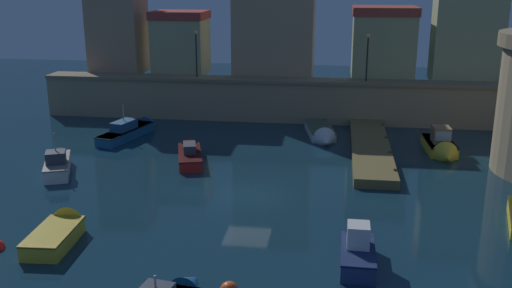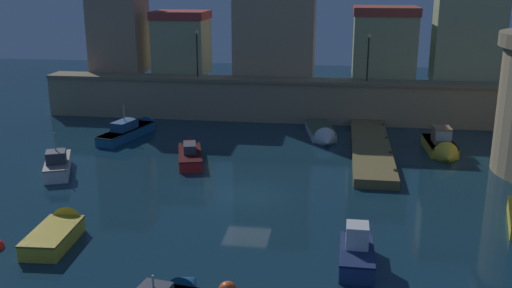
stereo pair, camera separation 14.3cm
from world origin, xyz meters
TOP-DOWN VIEW (x-y plane):
  - ground_plane at (0.00, 0.00)m, footprint 97.45×97.45m
  - quay_wall at (0.00, 17.27)m, footprint 39.44×2.36m
  - old_town_backdrop at (0.35, 20.26)m, footprint 34.68×5.05m
  - pier_dock at (7.09, 9.03)m, footprint 2.55×14.42m
  - quay_lamp_0 at (-6.89, 17.27)m, footprint 0.32×0.32m
  - quay_lamp_1 at (6.95, 17.27)m, footprint 0.32×0.32m
  - moored_boat_0 at (5.77, -6.84)m, footprint 1.44×4.11m
  - moored_boat_1 at (-7.57, -6.68)m, footprint 1.90×4.38m
  - moored_boat_2 at (-4.71, 5.86)m, footprint 2.78×5.57m
  - moored_boat_5 at (11.78, 9.25)m, footprint 1.99×5.15m
  - moored_boat_7 at (3.70, 12.11)m, footprint 2.75×6.12m
  - moored_boat_8 at (-12.20, 2.57)m, footprint 3.29×5.44m
  - moored_boat_9 at (-10.43, 10.93)m, footprint 3.06×7.08m

SIDE VIEW (x-z plane):
  - ground_plane at x=0.00m, z-range 0.00..0.00m
  - pier_dock at x=7.09m, z-range -0.06..0.64m
  - moored_boat_7 at x=3.70m, z-range -0.47..1.18m
  - moored_boat_1 at x=-7.57m, z-range -0.39..1.19m
  - moored_boat_2 at x=-4.71m, z-range -0.35..1.23m
  - moored_boat_9 at x=-10.43m, z-range -0.96..1.90m
  - moored_boat_5 at x=11.78m, z-range -0.63..1.65m
  - moored_boat_8 at x=-12.20m, z-range -0.89..1.94m
  - moored_boat_0 at x=5.77m, z-range -0.46..1.55m
  - quay_wall at x=0.00m, z-range 0.02..3.49m
  - quay_lamp_1 at x=6.95m, z-range 4.07..7.79m
  - quay_lamp_0 at x=-6.89m, z-range 4.07..7.88m
  - old_town_backdrop at x=0.35m, z-range 2.57..11.91m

